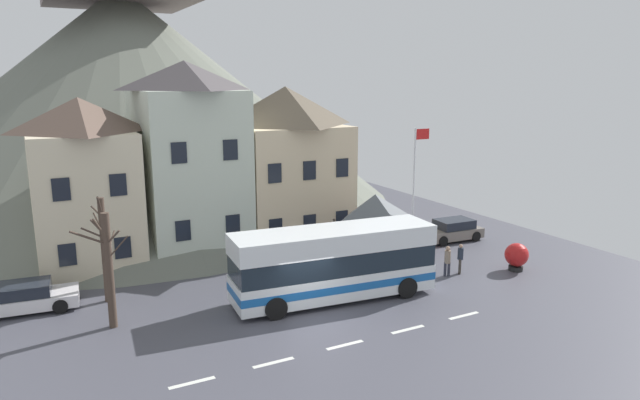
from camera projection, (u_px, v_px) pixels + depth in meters
ground_plane at (316, 322)px, 24.15m from camera, size 40.00×60.00×0.07m
townhouse_00 at (85, 186)px, 29.87m from camera, size 5.15×5.53×9.19m
townhouse_01 at (188, 159)px, 32.90m from camera, size 5.51×6.93×11.11m
townhouse_02 at (286, 165)px, 35.66m from camera, size 6.54×6.52×9.65m
hilltop_castle at (125, 93)px, 46.46m from camera, size 43.13×43.13×24.96m
transit_bus at (334, 264)px, 26.35m from camera, size 9.74×3.41×3.37m
bus_shelter at (375, 208)px, 31.20m from camera, size 3.60×3.60×3.93m
parked_car_00 at (22, 298)px, 25.15m from camera, size 4.65×2.37×1.27m
parked_car_01 at (452, 230)px, 36.26m from camera, size 3.95×2.09×1.34m
parked_car_02 at (391, 243)px, 33.51m from camera, size 4.76×2.30×1.28m
pedestrian_00 at (447, 259)px, 29.61m from camera, size 0.32×0.31×1.61m
pedestrian_01 at (460, 257)px, 29.92m from camera, size 0.30×0.30×1.62m
public_bench at (370, 242)px, 34.27m from camera, size 1.66×0.48×0.87m
flagpole at (415, 187)px, 30.80m from camera, size 0.95×0.10×7.56m
harbour_buoy at (517, 256)px, 30.46m from camera, size 1.26×1.26×1.51m
bare_tree_01 at (109, 268)px, 23.13m from camera, size 2.15×1.74×4.88m
bare_tree_02 at (104, 248)px, 25.85m from camera, size 1.10×1.82×5.14m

